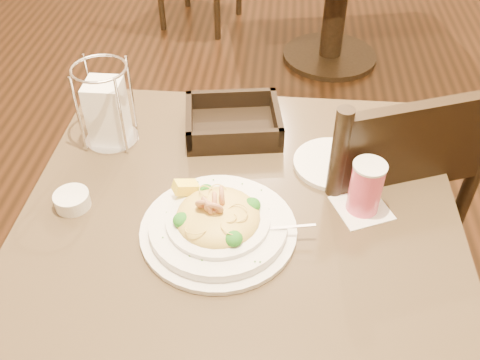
# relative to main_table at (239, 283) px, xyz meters

# --- Properties ---
(main_table) EXTENTS (0.90, 0.90, 0.72)m
(main_table) POSITION_rel_main_table_xyz_m (0.00, 0.00, 0.00)
(main_table) COLOR black
(main_table) RESTS_ON ground
(dining_chair_near) EXTENTS (0.54, 0.54, 0.93)m
(dining_chair_near) POSITION_rel_main_table_xyz_m (0.32, 0.27, 0.01)
(dining_chair_near) COLOR black
(dining_chair_near) RESTS_ON ground
(pasta_bowl) EXTENTS (0.34, 0.31, 0.10)m
(pasta_bowl) POSITION_rel_main_table_xyz_m (-0.04, -0.05, 0.25)
(pasta_bowl) COLOR white
(pasta_bowl) RESTS_ON main_table
(drink_glass) EXTENTS (0.14, 0.14, 0.12)m
(drink_glass) POSITION_rel_main_table_xyz_m (0.25, 0.04, 0.28)
(drink_glass) COLOR white
(drink_glass) RESTS_ON main_table
(bread_basket) EXTENTS (0.25, 0.22, 0.06)m
(bread_basket) POSITION_rel_main_table_xyz_m (-0.04, 0.29, 0.25)
(bread_basket) COLOR black
(bread_basket) RESTS_ON main_table
(napkin_caddy) EXTENTS (0.12, 0.12, 0.20)m
(napkin_caddy) POSITION_rel_main_table_xyz_m (-0.33, 0.23, 0.31)
(napkin_caddy) COLOR silver
(napkin_caddy) RESTS_ON main_table
(side_plate) EXTENTS (0.18, 0.18, 0.01)m
(side_plate) POSITION_rel_main_table_xyz_m (0.20, 0.18, 0.23)
(side_plate) COLOR white
(side_plate) RESTS_ON main_table
(butter_ramekin) EXTENTS (0.09, 0.09, 0.03)m
(butter_ramekin) POSITION_rel_main_table_xyz_m (-0.35, -0.00, 0.24)
(butter_ramekin) COLOR white
(butter_ramekin) RESTS_ON main_table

